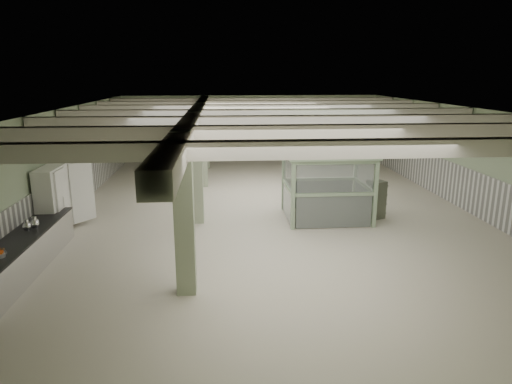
{
  "coord_description": "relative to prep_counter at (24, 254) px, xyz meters",
  "views": [
    {
      "loc": [
        -1.68,
        -15.39,
        4.7
      ],
      "look_at": [
        -0.67,
        -2.26,
        1.3
      ],
      "focal_mm": 32.0,
      "sensor_mm": 36.0,
      "label": 1
    }
  ],
  "objects": [
    {
      "name": "floor",
      "position": [
        6.54,
        4.61,
        -0.46
      ],
      "size": [
        20.0,
        20.0,
        0.0
      ],
      "primitive_type": "plane",
      "color": "beige",
      "rests_on": "ground"
    },
    {
      "name": "ceiling",
      "position": [
        6.54,
        4.61,
        3.14
      ],
      "size": [
        14.0,
        20.0,
        0.02
      ],
      "primitive_type": "cube",
      "color": "silver",
      "rests_on": "wall_back"
    },
    {
      "name": "wall_back",
      "position": [
        6.54,
        14.61,
        1.34
      ],
      "size": [
        14.0,
        0.02,
        3.6
      ],
      "primitive_type": "cube",
      "color": "#A9C19A",
      "rests_on": "floor"
    },
    {
      "name": "wall_front",
      "position": [
        6.54,
        -5.39,
        1.34
      ],
      "size": [
        14.0,
        0.02,
        3.6
      ],
      "primitive_type": "cube",
      "color": "#A9C19A",
      "rests_on": "floor"
    },
    {
      "name": "wall_left",
      "position": [
        -0.46,
        4.61,
        1.34
      ],
      "size": [
        0.02,
        20.0,
        3.6
      ],
      "primitive_type": "cube",
      "color": "#A9C19A",
      "rests_on": "floor"
    },
    {
      "name": "wall_right",
      "position": [
        13.54,
        4.61,
        1.34
      ],
      "size": [
        0.02,
        20.0,
        3.6
      ],
      "primitive_type": "cube",
      "color": "#A9C19A",
      "rests_on": "floor"
    },
    {
      "name": "wainscot_left",
      "position": [
        -0.43,
        4.61,
        0.29
      ],
      "size": [
        0.05,
        19.9,
        1.5
      ],
      "primitive_type": "cube",
      "color": "white",
      "rests_on": "floor"
    },
    {
      "name": "wainscot_right",
      "position": [
        13.52,
        4.61,
        0.29
      ],
      "size": [
        0.05,
        19.9,
        1.5
      ],
      "primitive_type": "cube",
      "color": "white",
      "rests_on": "floor"
    },
    {
      "name": "wainscot_back",
      "position": [
        6.54,
        14.59,
        0.29
      ],
      "size": [
        13.9,
        0.05,
        1.5
      ],
      "primitive_type": "cube",
      "color": "white",
      "rests_on": "floor"
    },
    {
      "name": "girder",
      "position": [
        4.04,
        4.61,
        2.92
      ],
      "size": [
        0.45,
        19.9,
        0.4
      ],
      "primitive_type": "cube",
      "color": "silver",
      "rests_on": "ceiling"
    },
    {
      "name": "beam_a",
      "position": [
        6.54,
        -2.89,
        2.96
      ],
      "size": [
        13.9,
        0.35,
        0.32
      ],
      "primitive_type": "cube",
      "color": "silver",
      "rests_on": "ceiling"
    },
    {
      "name": "beam_b",
      "position": [
        6.54,
        -0.39,
        2.96
      ],
      "size": [
        13.9,
        0.35,
        0.32
      ],
      "primitive_type": "cube",
      "color": "silver",
      "rests_on": "ceiling"
    },
    {
      "name": "beam_c",
      "position": [
        6.54,
        2.11,
        2.96
      ],
      "size": [
        13.9,
        0.35,
        0.32
      ],
      "primitive_type": "cube",
      "color": "silver",
      "rests_on": "ceiling"
    },
    {
      "name": "beam_d",
      "position": [
        6.54,
        4.61,
        2.96
      ],
      "size": [
        13.9,
        0.35,
        0.32
      ],
      "primitive_type": "cube",
      "color": "silver",
      "rests_on": "ceiling"
    },
    {
      "name": "beam_e",
      "position": [
        6.54,
        7.11,
        2.96
      ],
      "size": [
        13.9,
        0.35,
        0.32
      ],
      "primitive_type": "cube",
      "color": "silver",
      "rests_on": "ceiling"
    },
    {
      "name": "beam_f",
      "position": [
        6.54,
        9.61,
        2.96
      ],
      "size": [
        13.9,
        0.35,
        0.32
      ],
      "primitive_type": "cube",
      "color": "silver",
      "rests_on": "ceiling"
    },
    {
      "name": "beam_g",
      "position": [
        6.54,
        12.11,
        2.96
      ],
      "size": [
        13.9,
        0.35,
        0.32
      ],
      "primitive_type": "cube",
      "color": "silver",
      "rests_on": "ceiling"
    },
    {
      "name": "column_a",
      "position": [
        4.04,
        -1.39,
        1.34
      ],
      "size": [
        0.42,
        0.42,
        3.6
      ],
      "primitive_type": "cube",
      "color": "#9AA786",
      "rests_on": "floor"
    },
    {
      "name": "column_b",
      "position": [
        4.04,
        3.61,
        1.34
      ],
      "size": [
        0.42,
        0.42,
        3.6
      ],
      "primitive_type": "cube",
      "color": "#9AA786",
      "rests_on": "floor"
    },
    {
      "name": "column_c",
      "position": [
        4.04,
        8.61,
        1.34
      ],
      "size": [
        0.42,
        0.42,
        3.6
      ],
      "primitive_type": "cube",
      "color": "#9AA786",
      "rests_on": "floor"
    },
    {
      "name": "column_d",
      "position": [
        4.04,
        12.61,
        1.34
      ],
      "size": [
        0.42,
        0.42,
        3.6
      ],
      "primitive_type": "cube",
      "color": "#9AA786",
      "rests_on": "floor"
    },
    {
      "name": "pendant_front",
      "position": [
        7.04,
        -0.39,
        2.59
      ],
      "size": [
        0.44,
        0.44,
        0.22
      ],
      "primitive_type": "cone",
      "rotation": [
        3.14,
        0.0,
        0.0
      ],
      "color": "#2A382A",
      "rests_on": "ceiling"
    },
    {
      "name": "pendant_mid",
      "position": [
        7.04,
        5.11,
        2.59
      ],
      "size": [
        0.44,
        0.44,
        0.22
      ],
      "primitive_type": "cone",
      "rotation": [
        3.14,
        0.0,
        0.0
      ],
      "color": "#2A382A",
      "rests_on": "ceiling"
    },
    {
      "name": "pendant_back",
      "position": [
        7.04,
        10.11,
        2.59
      ],
      "size": [
        0.44,
        0.44,
        0.22
      ],
      "primitive_type": "cone",
      "rotation": [
        3.14,
        0.0,
        0.0
      ],
      "color": "#2A382A",
      "rests_on": "ceiling"
    },
    {
      "name": "prep_counter",
      "position": [
        0.0,
        0.0,
        0.0
      ],
      "size": [
        0.88,
        5.01,
        0.91
      ],
      "color": "silver",
      "rests_on": "floor"
    },
    {
      "name": "pitcher_near",
      "position": [
        -0.03,
        0.44,
        0.59
      ],
      "size": [
        0.22,
        0.25,
        0.3
      ],
      "primitive_type": null,
      "rotation": [
        0.0,
        0.0,
        -0.08
      ],
      "color": "silver",
      "rests_on": "prep_counter"
    },
    {
      "name": "pitcher_far",
      "position": [
        0.1,
        0.61,
        0.6
      ],
      "size": [
        0.26,
        0.29,
        0.31
      ],
      "primitive_type": null,
      "rotation": [
        0.0,
        0.0,
        -0.22
      ],
      "color": "silver",
      "rests_on": "prep_counter"
    },
    {
      "name": "walkin_cooler",
      "position": [
        -0.08,
        2.92,
        0.55
      ],
      "size": [
        0.98,
        2.2,
        2.01
      ],
      "color": "white",
      "rests_on": "floor"
    },
    {
      "name": "guard_booth",
      "position": [
        8.33,
        3.71,
        1.13
      ],
      "size": [
        2.84,
        2.41,
        2.39
      ],
      "rotation": [
        0.0,
        0.0,
        -0.0
      ],
      "color": "#97B18E",
      "rests_on": "floor"
    },
    {
      "name": "filing_cabinet",
      "position": [
        10.02,
        3.67,
        0.18
      ],
      "size": [
        0.62,
        0.71,
        1.28
      ],
      "primitive_type": "cube",
      "rotation": [
        0.0,
        0.0,
        0.43
      ],
      "color": "#5D6252",
      "rests_on": "floor"
    }
  ]
}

